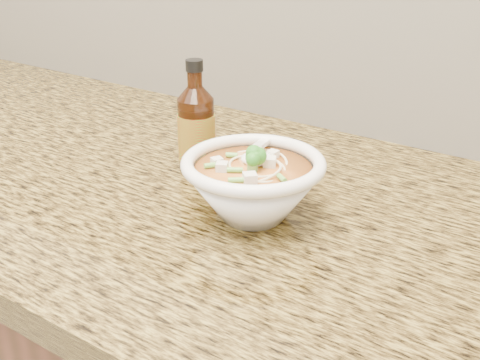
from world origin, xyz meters
The scene contains 3 objects.
counter_slab centered at (0.00, 1.68, 0.88)m, with size 4.00×0.68×0.04m, color olive.
soup_bowl centered at (0.14, 1.63, 0.94)m, with size 0.18×0.20×0.10m.
hot_sauce_bottle centered at (-0.02, 1.70, 0.96)m, with size 0.06×0.06×0.17m.
Camera 1 is at (0.51, 1.05, 1.26)m, focal length 45.00 mm.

